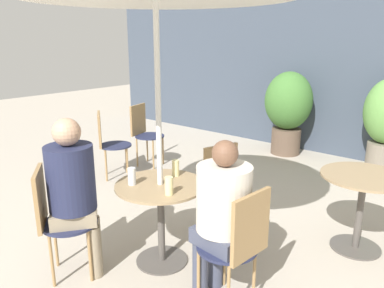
% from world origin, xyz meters
% --- Properties ---
extents(ground_plane, '(20.00, 20.00, 0.00)m').
position_xyz_m(ground_plane, '(0.00, 0.00, 0.00)').
color(ground_plane, '#B2A899').
extents(storefront_wall, '(10.00, 0.06, 3.00)m').
position_xyz_m(storefront_wall, '(0.00, 4.12, 1.50)').
color(storefront_wall, '#3D4756').
rests_on(storefront_wall, ground_plane).
extents(cafe_table_near, '(0.73, 0.73, 0.71)m').
position_xyz_m(cafe_table_near, '(-0.06, 0.14, 0.52)').
color(cafe_table_near, '#514C47').
rests_on(cafe_table_near, ground_plane).
extents(cafe_table_far, '(0.73, 0.73, 0.71)m').
position_xyz_m(cafe_table_far, '(1.15, 1.42, 0.52)').
color(cafe_table_far, '#514C47').
rests_on(cafe_table_far, ground_plane).
extents(bistro_chair_0, '(0.49, 0.49, 0.90)m').
position_xyz_m(bistro_chair_0, '(-0.54, -0.53, 0.54)').
color(bistro_chair_0, '#232847').
rests_on(bistro_chair_0, ground_plane).
extents(bistro_chair_1, '(0.44, 0.43, 0.90)m').
position_xyz_m(bistro_chair_1, '(0.76, 0.05, 0.54)').
color(bistro_chair_1, '#232847').
rests_on(bistro_chair_1, ground_plane).
extents(bistro_chair_2, '(0.47, 0.45, 0.90)m').
position_xyz_m(bistro_chair_2, '(0.14, 0.79, 0.54)').
color(bistro_chair_2, '#232847').
rests_on(bistro_chair_2, ground_plane).
extents(bistro_chair_4, '(0.49, 0.49, 0.90)m').
position_xyz_m(bistro_chair_4, '(-2.01, 1.11, 0.54)').
color(bistro_chair_4, '#232847').
rests_on(bistro_chair_4, ground_plane).
extents(bistro_chair_5, '(0.46, 0.44, 0.90)m').
position_xyz_m(bistro_chair_5, '(-2.06, 1.80, 0.54)').
color(bistro_chair_5, '#232847').
rests_on(bistro_chair_5, ground_plane).
extents(seated_person_0, '(0.45, 0.46, 1.29)m').
position_xyz_m(seated_person_0, '(-0.45, -0.40, 0.76)').
color(seated_person_0, gray).
rests_on(seated_person_0, ground_plane).
extents(seated_person_1, '(0.40, 0.38, 1.21)m').
position_xyz_m(seated_person_1, '(0.60, 0.07, 0.71)').
color(seated_person_1, '#42475B').
rests_on(seated_person_1, ground_plane).
extents(beer_glass_0, '(0.06, 0.06, 0.14)m').
position_xyz_m(beer_glass_0, '(-0.09, 0.36, 0.78)').
color(beer_glass_0, beige).
rests_on(beer_glass_0, cafe_table_near).
extents(beer_glass_1, '(0.06, 0.06, 0.14)m').
position_xyz_m(beer_glass_1, '(-0.22, -0.02, 0.78)').
color(beer_glass_1, silver).
rests_on(beer_glass_1, cafe_table_near).
extents(beer_glass_2, '(0.06, 0.06, 0.14)m').
position_xyz_m(beer_glass_2, '(0.14, 0.03, 0.78)').
color(beer_glass_2, beige).
rests_on(beer_glass_2, cafe_table_near).
extents(potted_plant_0, '(0.75, 0.75, 1.34)m').
position_xyz_m(potted_plant_0, '(-0.69, 3.68, 0.78)').
color(potted_plant_0, brown).
rests_on(potted_plant_0, ground_plane).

